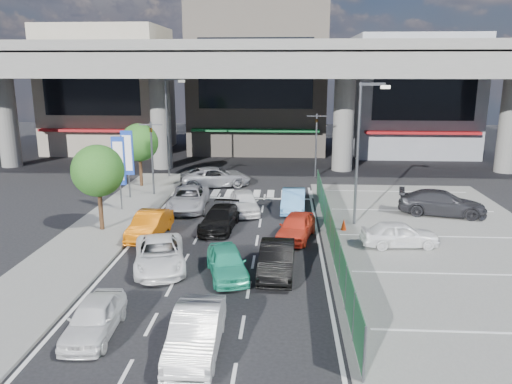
# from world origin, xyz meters

# --- Properties ---
(ground) EXTENTS (120.00, 120.00, 0.00)m
(ground) POSITION_xyz_m (0.00, 0.00, 0.00)
(ground) COLOR black
(ground) RESTS_ON ground
(parking_lot) EXTENTS (12.00, 28.00, 0.06)m
(parking_lot) POSITION_xyz_m (11.00, 2.00, 0.03)
(parking_lot) COLOR slate
(parking_lot) RESTS_ON ground
(sidewalk_left) EXTENTS (4.00, 30.00, 0.12)m
(sidewalk_left) POSITION_xyz_m (-7.00, 4.00, 0.06)
(sidewalk_left) COLOR slate
(sidewalk_left) RESTS_ON ground
(fence_run) EXTENTS (0.16, 22.00, 1.80)m
(fence_run) POSITION_xyz_m (5.30, 1.00, 0.90)
(fence_run) COLOR #1C512E
(fence_run) RESTS_ON ground
(expressway) EXTENTS (64.00, 14.00, 10.75)m
(expressway) POSITION_xyz_m (0.00, 22.00, 8.76)
(expressway) COLOR slate
(expressway) RESTS_ON ground
(building_west) EXTENTS (12.00, 10.90, 13.00)m
(building_west) POSITION_xyz_m (-16.00, 31.97, 6.49)
(building_west) COLOR gray
(building_west) RESTS_ON ground
(building_center) EXTENTS (14.00, 10.90, 15.00)m
(building_center) POSITION_xyz_m (0.00, 32.97, 7.49)
(building_center) COLOR gray
(building_center) RESTS_ON ground
(building_east) EXTENTS (12.00, 10.90, 12.00)m
(building_east) POSITION_xyz_m (16.00, 31.97, 5.99)
(building_east) COLOR gray
(building_east) RESTS_ON ground
(traffic_light_left) EXTENTS (1.60, 1.24, 5.20)m
(traffic_light_left) POSITION_xyz_m (-6.20, 12.00, 3.94)
(traffic_light_left) COLOR #595B60
(traffic_light_left) RESTS_ON ground
(traffic_light_right) EXTENTS (1.60, 1.24, 5.20)m
(traffic_light_right) POSITION_xyz_m (5.50, 19.00, 3.94)
(traffic_light_right) COLOR #595B60
(traffic_light_right) RESTS_ON ground
(street_lamp_right) EXTENTS (1.65, 0.22, 8.00)m
(street_lamp_right) POSITION_xyz_m (7.17, 6.00, 4.77)
(street_lamp_right) COLOR #595B60
(street_lamp_right) RESTS_ON ground
(street_lamp_left) EXTENTS (1.65, 0.22, 8.00)m
(street_lamp_left) POSITION_xyz_m (-6.33, 18.00, 4.77)
(street_lamp_left) COLOR #595B60
(street_lamp_left) RESTS_ON ground
(signboard_near) EXTENTS (0.80, 0.14, 4.70)m
(signboard_near) POSITION_xyz_m (-7.20, 7.99, 3.06)
(signboard_near) COLOR #595B60
(signboard_near) RESTS_ON ground
(signboard_far) EXTENTS (0.80, 0.14, 4.70)m
(signboard_far) POSITION_xyz_m (-7.60, 10.99, 3.06)
(signboard_far) COLOR #595B60
(signboard_far) RESTS_ON ground
(tree_near) EXTENTS (2.80, 2.80, 4.80)m
(tree_near) POSITION_xyz_m (-7.00, 4.00, 3.39)
(tree_near) COLOR #382314
(tree_near) RESTS_ON ground
(tree_far) EXTENTS (2.80, 2.80, 4.80)m
(tree_far) POSITION_xyz_m (-7.80, 14.50, 3.39)
(tree_far) COLOR #382314
(tree_far) RESTS_ON ground
(van_white_back_left) EXTENTS (1.60, 3.69, 1.24)m
(van_white_back_left) POSITION_xyz_m (-3.29, -6.79, 0.62)
(van_white_back_left) COLOR white
(van_white_back_left) RESTS_ON ground
(hatch_white_back_mid) EXTENTS (1.52, 4.21, 1.38)m
(hatch_white_back_mid) POSITION_xyz_m (0.29, -7.62, 0.69)
(hatch_white_back_mid) COLOR white
(hatch_white_back_mid) RESTS_ON ground
(sedan_white_mid_left) EXTENTS (3.26, 5.07, 1.30)m
(sedan_white_mid_left) POSITION_xyz_m (-2.54, -0.94, 0.65)
(sedan_white_mid_left) COLOR white
(sedan_white_mid_left) RESTS_ON ground
(taxi_teal_mid) EXTENTS (2.44, 4.04, 1.29)m
(taxi_teal_mid) POSITION_xyz_m (0.58, -1.69, 0.64)
(taxi_teal_mid) COLOR #2BAE8A
(taxi_teal_mid) RESTS_ON ground
(hatch_black_mid_right) EXTENTS (1.62, 4.24, 1.38)m
(hatch_black_mid_right) POSITION_xyz_m (2.70, -1.36, 0.69)
(hatch_black_mid_right) COLOR black
(hatch_black_mid_right) RESTS_ON ground
(taxi_orange_left) EXTENTS (1.69, 4.22, 1.36)m
(taxi_orange_left) POSITION_xyz_m (-4.10, 3.19, 0.68)
(taxi_orange_left) COLOR #BB5707
(taxi_orange_left) RESTS_ON ground
(sedan_black_mid) EXTENTS (2.12, 4.41, 1.24)m
(sedan_black_mid) POSITION_xyz_m (-0.58, 4.74, 0.62)
(sedan_black_mid) COLOR black
(sedan_black_mid) RESTS_ON ground
(taxi_orange_right) EXTENTS (2.44, 4.18, 1.34)m
(taxi_orange_right) POSITION_xyz_m (3.63, 3.41, 0.67)
(taxi_orange_right) COLOR red
(taxi_orange_right) RESTS_ON ground
(wagon_silver_front_left) EXTENTS (2.55, 5.08, 1.38)m
(wagon_silver_front_left) POSITION_xyz_m (-3.10, 8.72, 0.69)
(wagon_silver_front_left) COLOR #9D9EA5
(wagon_silver_front_left) RESTS_ON ground
(sedan_white_front_mid) EXTENTS (2.39, 4.29, 1.38)m
(sedan_white_front_mid) POSITION_xyz_m (0.52, 8.10, 0.69)
(sedan_white_front_mid) COLOR white
(sedan_white_front_mid) RESTS_ON ground
(kei_truck_front_right) EXTENTS (1.60, 4.16, 1.35)m
(kei_truck_front_right) POSITION_xyz_m (3.55, 8.69, 0.68)
(kei_truck_front_right) COLOR #59A0DE
(kei_truck_front_right) RESTS_ON ground
(crossing_wagon_silver) EXTENTS (5.77, 3.83, 1.47)m
(crossing_wagon_silver) POSITION_xyz_m (-2.26, 15.08, 0.74)
(crossing_wagon_silver) COLOR gray
(crossing_wagon_silver) RESTS_ON ground
(parked_sedan_white) EXTENTS (3.91, 1.82, 1.30)m
(parked_sedan_white) POSITION_xyz_m (8.76, 2.38, 0.71)
(parked_sedan_white) COLOR white
(parked_sedan_white) RESTS_ON parking_lot
(parked_sedan_dgrey) EXTENTS (5.44, 3.16, 1.48)m
(parked_sedan_dgrey) POSITION_xyz_m (12.53, 8.18, 0.80)
(parked_sedan_dgrey) COLOR #2B2B2F
(parked_sedan_dgrey) RESTS_ON parking_lot
(traffic_cone) EXTENTS (0.33, 0.33, 0.63)m
(traffic_cone) POSITION_xyz_m (6.28, 4.85, 0.37)
(traffic_cone) COLOR red
(traffic_cone) RESTS_ON parking_lot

